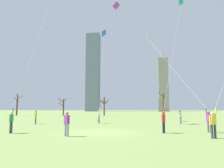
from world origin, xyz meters
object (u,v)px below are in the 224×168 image
object	(u,v)px
bare_tree_leftmost	(17,104)
distant_kite_low_near_trees_orange	(108,7)
bare_tree_center	(104,105)
bystander_far_off_by_trees	(180,116)
bystander_strolling_midfield	(36,116)
distant_kite_drifting_right_purple	(115,12)
bare_tree_right_of_center	(63,106)
kite_flyer_foreground_right_yellow	(30,65)
bystander_watching_nearby	(67,123)
kite_flyer_foreground_left_blue	(100,97)
bare_tree_left_of_center	(163,104)
kite_flyer_midfield_right_teal	(169,83)
kite_flyer_far_back_white	(198,106)

from	to	relation	value
bare_tree_leftmost	distant_kite_low_near_trees_orange	bearing A→B (deg)	-27.09
bare_tree_center	bystander_far_off_by_trees	bearing A→B (deg)	-62.56
bystander_strolling_midfield	distant_kite_drifting_right_purple	size ratio (longest dim) A/B	0.08
distant_kite_low_near_trees_orange	bare_tree_leftmost	world-z (taller)	distant_kite_low_near_trees_orange
distant_kite_low_near_trees_orange	bare_tree_right_of_center	size ratio (longest dim) A/B	5.32
kite_flyer_foreground_right_yellow	bare_tree_leftmost	xyz separation A→B (m)	(-23.11, 33.86, -2.70)
bystander_watching_nearby	bare_tree_leftmost	bearing A→B (deg)	126.78
bare_tree_center	distant_kite_drifting_right_purple	bearing A→B (deg)	-74.61
kite_flyer_foreground_left_blue	bare_tree_left_of_center	world-z (taller)	kite_flyer_foreground_left_blue
kite_flyer_midfield_right_teal	bystander_watching_nearby	world-z (taller)	kite_flyer_midfield_right_teal
bare_tree_center	kite_flyer_foreground_left_blue	bearing A→B (deg)	-80.01
kite_flyer_foreground_left_blue	bare_tree_center	distance (m)	28.26
distant_kite_low_near_trees_orange	bare_tree_leftmost	size ratio (longest dim) A/B	4.02
kite_flyer_foreground_right_yellow	bystander_watching_nearby	size ratio (longest dim) A/B	12.47
bare_tree_leftmost	bare_tree_right_of_center	size ratio (longest dim) A/B	1.32
kite_flyer_foreground_left_blue	kite_flyer_midfield_right_teal	bearing A→B (deg)	-46.73
kite_flyer_foreground_left_blue	bare_tree_right_of_center	xyz separation A→B (m)	(-15.39, 25.81, -1.00)
kite_flyer_foreground_left_blue	bare_tree_center	bearing A→B (deg)	99.99
bystander_far_off_by_trees	bare_tree_left_of_center	size ratio (longest dim) A/B	0.26
bare_tree_right_of_center	kite_flyer_far_back_white	bearing A→B (deg)	-53.41
kite_flyer_midfield_right_teal	bystander_strolling_midfield	size ratio (longest dim) A/B	9.79
bystander_strolling_midfield	bystander_watching_nearby	bearing A→B (deg)	-52.50
bare_tree_right_of_center	bare_tree_center	size ratio (longest dim) A/B	0.93
bystander_watching_nearby	bare_tree_center	xyz separation A→B (m)	(-5.54, 41.21, 1.80)
kite_flyer_foreground_right_yellow	distant_kite_low_near_trees_orange	bearing A→B (deg)	79.70
kite_flyer_foreground_left_blue	bare_tree_leftmost	size ratio (longest dim) A/B	2.32
kite_flyer_foreground_left_blue	bare_tree_left_of_center	xyz separation A→B (m)	(10.04, 24.96, -0.37)
distant_kite_drifting_right_purple	bare_tree_left_of_center	bearing A→B (deg)	65.65
bare_tree_leftmost	bare_tree_center	bearing A→B (deg)	8.66
kite_flyer_far_back_white	distant_kite_low_near_trees_orange	distance (m)	29.14
kite_flyer_midfield_right_teal	bystander_watching_nearby	distance (m)	9.32
kite_flyer_far_back_white	kite_flyer_foreground_right_yellow	bearing A→B (deg)	-176.31
bare_tree_center	kite_flyer_far_back_white	bearing A→B (deg)	-67.56
kite_flyer_foreground_left_blue	kite_flyer_foreground_right_yellow	bearing A→B (deg)	-115.20
distant_kite_low_near_trees_orange	kite_flyer_midfield_right_teal	bearing A→B (deg)	-65.51
bystander_strolling_midfield	bare_tree_left_of_center	size ratio (longest dim) A/B	0.26
bystander_far_off_by_trees	bare_tree_center	xyz separation A→B (m)	(-14.80, 28.51, 1.80)
kite_flyer_foreground_right_yellow	bystander_far_off_by_trees	distance (m)	17.54
bare_tree_left_of_center	kite_flyer_foreground_left_blue	bearing A→B (deg)	-111.92
kite_flyer_foreground_left_blue	kite_flyer_foreground_right_yellow	xyz separation A→B (m)	(-4.47, -9.49, 2.38)
kite_flyer_foreground_left_blue	bare_tree_leftmost	distance (m)	36.80
distant_kite_low_near_trees_orange	distant_kite_drifting_right_purple	world-z (taller)	distant_kite_low_near_trees_orange
bystander_far_off_by_trees	bare_tree_leftmost	distance (m)	45.13
kite_flyer_midfield_right_teal	distant_kite_low_near_trees_orange	distance (m)	26.98
bare_tree_right_of_center	bare_tree_left_of_center	size ratio (longest dim) A/B	0.74
bystander_far_off_by_trees	bystander_strolling_midfield	distance (m)	17.16
kite_flyer_foreground_left_blue	bystander_strolling_midfield	bearing A→B (deg)	-154.51
kite_flyer_foreground_left_blue	bystander_watching_nearby	distance (m)	13.62
bare_tree_center	distant_kite_low_near_trees_orange	bearing A→B (deg)	-76.57
kite_flyer_foreground_left_blue	bystander_strolling_midfield	size ratio (longest dim) A/B	8.62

